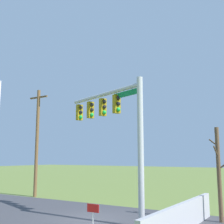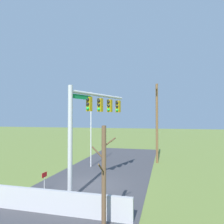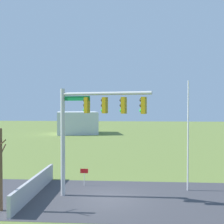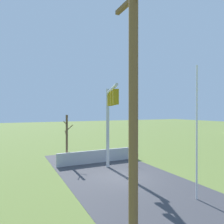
{
  "view_description": "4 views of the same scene",
  "coord_description": "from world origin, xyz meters",
  "views": [
    {
      "loc": [
        8.99,
        -12.39,
        3.06
      ],
      "look_at": [
        0.51,
        1.11,
        5.54
      ],
      "focal_mm": 46.76,
      "sensor_mm": 36.0,
      "label": 1
    },
    {
      "loc": [
        14.46,
        5.19,
        4.88
      ],
      "look_at": [
        -0.18,
        1.48,
        5.28
      ],
      "focal_mm": 33.58,
      "sensor_mm": 36.0,
      "label": 2
    },
    {
      "loc": [
        -1.47,
        18.18,
        5.88
      ],
      "look_at": [
        -0.26,
        0.66,
        5.37
      ],
      "focal_mm": 47.46,
      "sensor_mm": 36.0,
      "label": 3
    },
    {
      "loc": [
        -13.46,
        7.33,
        4.92
      ],
      "look_at": [
        0.66,
        0.4,
        4.82
      ],
      "focal_mm": 33.37,
      "sensor_mm": 36.0,
      "label": 4
    }
  ],
  "objects": [
    {
      "name": "ground_plane",
      "position": [
        0.0,
        0.0,
        0.0
      ],
      "size": [
        160.0,
        160.0,
        0.0
      ],
      "primitive_type": "plane",
      "color": "olive"
    },
    {
      "name": "road_surface",
      "position": [
        -4.0,
        0.0,
        0.01
      ],
      "size": [
        28.0,
        8.0,
        0.01
      ],
      "primitive_type": "cube",
      "color": "#3D3D42",
      "rests_on": "ground_plane"
    },
    {
      "name": "sidewalk_corner",
      "position": [
        3.95,
        -0.3,
        0.0
      ],
      "size": [
        6.0,
        6.0,
        0.01
      ],
      "primitive_type": "cube",
      "color": "#B7B5AD",
      "rests_on": "ground_plane"
    },
    {
      "name": "retaining_fence",
      "position": [
        4.79,
        -0.26,
        0.59
      ],
      "size": [
        0.2,
        8.04,
        1.18
      ],
      "primitive_type": "cube",
      "color": "#A8A8AD",
      "rests_on": "ground_plane"
    },
    {
      "name": "signal_mast",
      "position": [
        1.19,
        0.32,
        4.9
      ],
      "size": [
        5.67,
        2.2,
        6.83
      ],
      "color": "#B2B5BA",
      "rests_on": "ground_plane"
    },
    {
      "name": "flagpole",
      "position": [
        -5.21,
        -1.95,
        3.72
      ],
      "size": [
        0.1,
        0.1,
        7.44
      ],
      "primitive_type": "cylinder",
      "color": "silver",
      "rests_on": "ground_plane"
    },
    {
      "name": "utility_pole",
      "position": [
        -8.68,
        4.35,
        4.44
      ],
      "size": [
        1.9,
        0.26,
        8.55
      ],
      "color": "brown",
      "rests_on": "ground_plane"
    },
    {
      "name": "bare_tree",
      "position": [
        5.71,
        2.61,
        2.32
      ],
      "size": [
        1.27,
        1.02,
        4.53
      ],
      "color": "brown",
      "rests_on": "ground_plane"
    },
    {
      "name": "open_sign",
      "position": [
        1.96,
        -2.62,
        0.91
      ],
      "size": [
        0.56,
        0.04,
        1.22
      ],
      "color": "silver",
      "rests_on": "ground_plane"
    }
  ]
}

